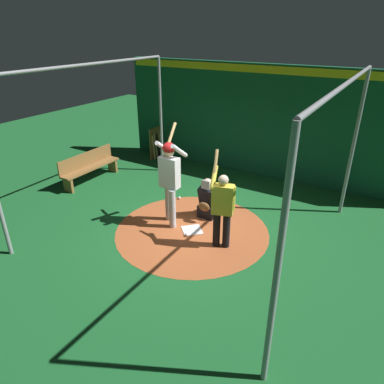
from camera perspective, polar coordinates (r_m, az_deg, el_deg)
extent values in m
plane|color=#195B28|center=(7.82, 0.00, -6.30)|extent=(25.15, 25.15, 0.00)
cylinder|color=#AD562D|center=(7.82, 0.00, -6.28)|extent=(3.39, 3.39, 0.01)
cube|color=white|center=(7.81, 0.00, -6.22)|extent=(0.59, 0.59, 0.01)
cylinder|color=#BCBCC0|center=(7.74, -3.23, -2.78)|extent=(0.15, 0.15, 0.92)
cylinder|color=#BCBCC0|center=(8.05, -3.86, -1.62)|extent=(0.15, 0.15, 0.92)
cube|color=silver|center=(7.56, -3.71, 3.21)|extent=(0.22, 0.44, 0.69)
cylinder|color=silver|center=(7.36, -2.10, 6.74)|extent=(0.55, 0.09, 0.42)
cylinder|color=silver|center=(7.57, -4.63, 7.22)|extent=(0.55, 0.09, 0.42)
sphere|color=beige|center=(7.39, -3.82, 6.65)|extent=(0.24, 0.24, 0.24)
sphere|color=#A51414|center=(7.37, -3.83, 7.13)|extent=(0.27, 0.27, 0.27)
cylinder|color=tan|center=(7.59, -3.72, 8.30)|extent=(0.54, 0.06, 0.73)
cube|color=black|center=(8.33, 2.67, -2.98)|extent=(0.40, 0.40, 0.30)
cube|color=black|center=(8.13, 2.58, -0.74)|extent=(0.31, 0.40, 0.49)
sphere|color=beige|center=(7.97, 2.56, 1.42)|extent=(0.23, 0.23, 0.23)
cube|color=gray|center=(7.88, 2.20, 1.16)|extent=(0.03, 0.21, 0.21)
ellipsoid|color=brown|center=(7.94, 1.97, -2.43)|extent=(0.12, 0.28, 0.22)
cylinder|color=black|center=(7.13, 5.62, -6.25)|extent=(0.15, 0.15, 0.77)
cylinder|color=black|center=(7.15, 4.03, -6.07)|extent=(0.15, 0.15, 0.77)
cube|color=gold|center=(6.81, 5.03, -1.23)|extent=(0.34, 0.47, 0.61)
cylinder|color=gold|center=(6.76, 6.74, -1.04)|extent=(0.09, 0.09, 0.51)
cylinder|color=gold|center=(6.76, 3.61, 2.40)|extent=(0.46, 0.22, 0.40)
sphere|color=beige|center=(6.63, 5.17, 1.96)|extent=(0.20, 0.20, 0.20)
cylinder|color=tan|center=(6.78, 3.76, 3.57)|extent=(0.46, 0.20, 0.74)
cube|color=#145133|center=(10.54, 11.39, 11.18)|extent=(0.20, 9.15, 3.21)
cube|color=yellow|center=(10.19, 11.89, 19.01)|extent=(0.03, 8.96, 0.20)
cylinder|color=gray|center=(10.59, -5.12, 12.06)|extent=(0.08, 0.08, 3.37)
cylinder|color=gray|center=(8.69, 24.85, 6.83)|extent=(0.08, 0.08, 3.37)
cylinder|color=gray|center=(4.00, 13.71, -12.81)|extent=(0.08, 0.08, 3.37)
cylinder|color=gray|center=(8.38, -16.73, 19.34)|extent=(5.23, 0.07, 0.07)
cylinder|color=gray|center=(5.80, 24.10, 15.97)|extent=(5.23, 0.07, 0.07)
cube|color=olive|center=(12.25, -5.37, 8.28)|extent=(1.06, 0.04, 1.05)
cylinder|color=tan|center=(12.58, -3.97, 8.37)|extent=(0.06, 0.19, 0.87)
cylinder|color=black|center=(12.49, -4.28, 8.14)|extent=(0.06, 0.19, 0.83)
cylinder|color=olive|center=(12.39, -4.60, 8.08)|extent=(0.06, 0.19, 0.87)
cylinder|color=tan|center=(12.31, -4.92, 7.81)|extent=(0.06, 0.15, 0.82)
cylinder|color=tan|center=(12.20, -5.26, 7.87)|extent=(0.06, 0.15, 0.91)
cylinder|color=black|center=(12.12, -5.59, 7.56)|extent=(0.06, 0.15, 0.84)
cylinder|color=tan|center=(12.02, -5.94, 7.55)|extent=(0.06, 0.18, 0.90)
cylinder|color=tan|center=(11.94, -6.27, 7.18)|extent=(0.06, 0.13, 0.81)
cube|color=olive|center=(10.52, -16.18, 3.87)|extent=(1.98, 0.36, 0.05)
cube|color=olive|center=(10.56, -16.93, 5.16)|extent=(1.98, 0.04, 0.40)
cube|color=olive|center=(11.16, -12.84, 4.25)|extent=(0.08, 0.32, 0.40)
cube|color=olive|center=(10.09, -19.55, 1.06)|extent=(0.08, 0.32, 0.40)
sphere|color=white|center=(7.59, -0.87, -6.99)|extent=(0.07, 0.07, 0.07)
sphere|color=white|center=(9.17, -2.10, -0.95)|extent=(0.07, 0.07, 0.07)
sphere|color=white|center=(8.66, 2.16, -2.62)|extent=(0.07, 0.07, 0.07)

